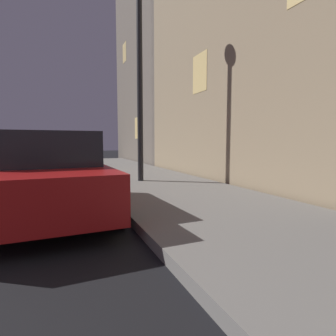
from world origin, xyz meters
TOP-DOWN VIEW (x-y plane):
  - car_red at (2.85, 4.50)m, footprint 2.09×4.50m
  - car_white at (2.85, 11.13)m, footprint 2.32×4.59m
  - car_yellow_cab at (2.85, 17.61)m, footprint 2.04×4.50m
  - car_green at (2.85, 24.38)m, footprint 2.25×4.56m
  - street_lamp at (5.25, 6.79)m, footprint 0.44×0.44m
  - building_far at (10.43, 15.52)m, footprint 6.27×8.20m

SIDE VIEW (x-z plane):
  - car_yellow_cab at x=2.85m, z-range -0.01..1.42m
  - car_white at x=2.85m, z-range -0.01..1.42m
  - car_red at x=2.85m, z-range 0.00..1.43m
  - car_green at x=2.85m, z-range 0.01..1.44m
  - street_lamp at x=5.25m, z-range 1.05..6.72m
  - building_far at x=10.43m, z-range 0.00..15.71m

